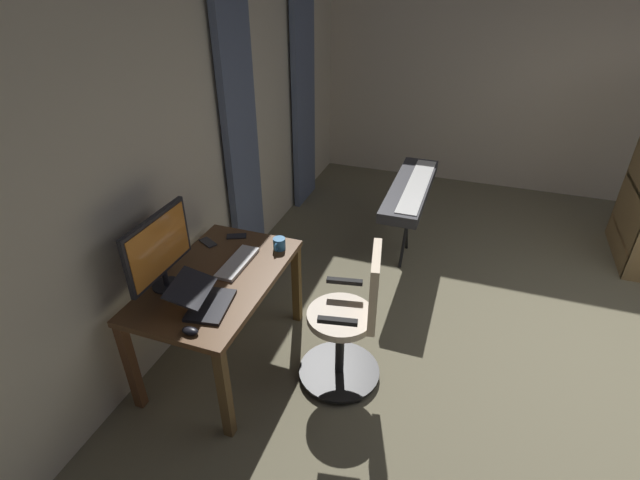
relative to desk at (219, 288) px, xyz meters
The scene contains 14 objects.
back_room_partition 1.17m from the desk, 145.46° to the right, with size 6.17×0.10×2.72m, color beige.
left_room_partition 4.84m from the desk, 143.27° to the left, with size 0.10×6.75×2.72m, color beige.
curtain_left_panel 2.75m from the desk, behind, with size 0.53×0.06×2.35m, color slate.
curtain_right_panel 1.39m from the desk, 161.47° to the right, with size 0.49×0.06×2.35m, color slate.
desk is the anchor object (origin of this frame).
office_chair 0.90m from the desk, 97.48° to the left, with size 0.56×0.56×1.02m.
computer_monitor 0.50m from the desk, 51.91° to the right, with size 0.58×0.18×0.50m.
computer_keyboard 0.21m from the desk, 160.29° to the left, with size 0.41×0.13×0.02m, color white.
laptop 0.34m from the desk, 15.83° to the left, with size 0.37×0.37×0.17m.
computer_mouse 0.55m from the desk, 14.57° to the left, with size 0.06×0.10×0.04m, color black.
cell_phone_by_monitor 0.52m from the desk, 166.78° to the right, with size 0.07×0.14×0.01m, color #232328.
cell_phone_face_up 0.45m from the desk, 141.83° to the right, with size 0.07×0.14×0.01m, color #333338.
mug_tea 0.53m from the desk, 150.13° to the left, with size 0.13×0.09×0.09m.
piano_keyboard 1.99m from the desk, 150.90° to the left, with size 1.28×0.32×0.79m.
Camera 1 is at (2.88, -1.40, 2.52)m, focal length 26.43 mm.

